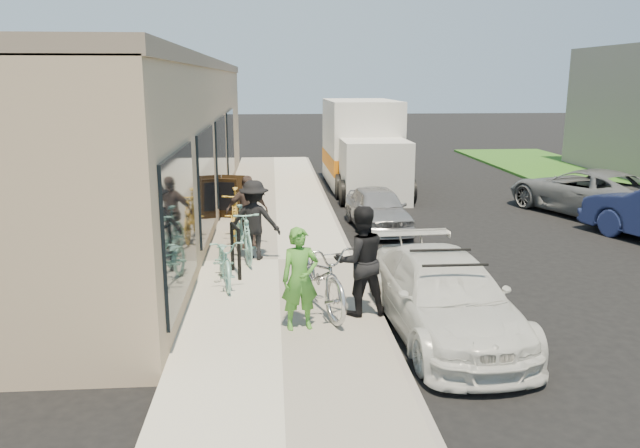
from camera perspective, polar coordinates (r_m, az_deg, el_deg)
name	(u,v)px	position (r m, az deg, el deg)	size (l,w,h in m)	color
ground	(406,318)	(10.16, 7.85, -8.53)	(120.00, 120.00, 0.00)	black
sidewalk	(278,263)	(12.75, -3.85, -3.55)	(3.00, 34.00, 0.15)	#BBB8A8
curb	(354,262)	(12.86, 3.09, -3.45)	(0.12, 34.00, 0.13)	gray
storefront	(155,140)	(17.57, -14.87, 7.45)	(3.60, 20.00, 4.22)	tan
bike_rack	(235,245)	(11.65, -7.74, -1.92)	(0.23, 0.66, 0.96)	black
sandwich_board	(229,197)	(16.57, -8.29, 2.47)	(0.83, 0.84, 1.08)	black
sedan_white	(445,297)	(9.45, 11.32, -6.53)	(1.90, 4.16, 1.22)	silver
sedan_silver	(378,209)	(15.79, 5.31, 1.42)	(1.28, 3.17, 1.08)	gray
moving_truck	(363,150)	(21.60, 3.95, 6.74)	(2.36, 6.16, 3.01)	silver
far_car_gray	(587,192)	(19.00, 23.21, 2.74)	(2.16, 4.69, 1.30)	slate
tandem_bike	(319,274)	(9.85, -0.07, -4.64)	(0.76, 2.18, 1.14)	#B4B4B6
woman_rider	(300,279)	(9.05, -1.84, -5.03)	(0.55, 0.36, 1.52)	#448C2E
man_standing	(360,261)	(9.61, 3.69, -3.36)	(0.83, 0.65, 1.71)	black
cruiser_bike_a	(243,234)	(12.67, -7.04, -0.87)	(0.50, 1.78, 1.07)	#8ACEC1
cruiser_bike_b	(225,260)	(11.25, -8.69, -3.26)	(0.58, 1.65, 0.87)	#8ACEC1
cruiser_bike_c	(235,214)	(14.38, -7.76, 0.92)	(0.53, 1.89, 1.13)	gold
bystander_a	(254,220)	(12.61, -6.02, 0.36)	(1.04, 0.60, 1.62)	black
bystander_b	(247,211)	(13.57, -6.69, 1.17)	(0.92, 0.38, 1.57)	#503E39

